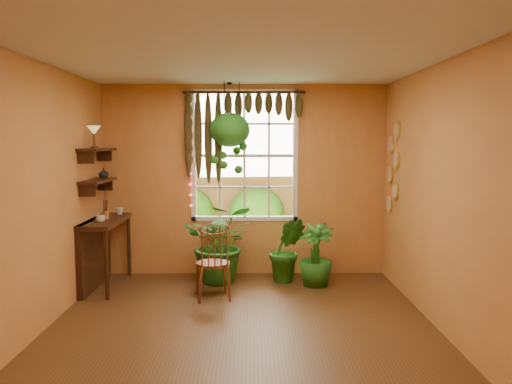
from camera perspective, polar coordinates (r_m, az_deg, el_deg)
floor at (r=5.19m, az=-1.67°, el=-15.75°), size 4.50×4.50×0.00m
ceiling at (r=4.89m, az=-1.77°, el=15.17°), size 4.50×4.50×0.00m
wall_back at (r=7.09m, az=-1.34°, el=1.33°), size 4.00×0.00×4.00m
wall_left at (r=5.29m, az=-23.93°, el=-0.72°), size 0.00×4.50×4.50m
wall_right at (r=5.21m, az=20.85°, el=-0.69°), size 0.00×4.50×4.50m
window at (r=7.11m, az=-1.34°, el=4.16°), size 1.52×0.10×1.86m
valance_vine at (r=6.99m, az=-2.07°, el=8.86°), size 1.70×0.12×1.10m
string_lights at (r=7.07m, az=-7.54°, el=4.51°), size 0.03×0.03×1.54m
wall_plates at (r=6.88m, az=15.34°, el=2.65°), size 0.04×0.32×1.10m
counter_ledge at (r=6.86m, az=-17.64°, el=-5.83°), size 0.40×1.20×0.90m
shelf_lower at (r=6.74m, az=-17.58°, el=1.24°), size 0.25×0.90×0.04m
shelf_upper at (r=6.72m, az=-17.69°, el=4.65°), size 0.25×0.90×0.04m
backyard at (r=11.71m, az=0.16°, el=2.79°), size 14.00×10.00×12.00m
windsor_chair at (r=6.13m, az=-4.92°, el=-9.23°), size 0.48×0.50×1.09m
potted_plant_left at (r=6.79m, az=-4.00°, el=-5.81°), size 0.97×0.84×1.08m
potted_plant_mid at (r=6.81m, az=3.58°, el=-6.61°), size 0.50×0.41×0.88m
potted_plant_right at (r=6.68m, az=6.83°, el=-7.14°), size 0.60×0.60×0.82m
hanging_basket at (r=6.84m, az=-3.03°, el=6.48°), size 0.55×0.55×1.25m
cup_a at (r=6.50m, az=-17.35°, el=-2.94°), size 0.14×0.14×0.09m
cup_b at (r=7.13m, az=-15.32°, el=-2.11°), size 0.13×0.13×0.10m
brush_jar at (r=6.77m, az=-16.85°, el=-1.94°), size 0.08×0.08×0.31m
shelf_vase at (r=6.94m, az=-17.02°, el=2.09°), size 0.15×0.15×0.13m
tiffany_lamp at (r=6.56m, az=-18.04°, el=6.57°), size 0.17×0.17×0.28m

